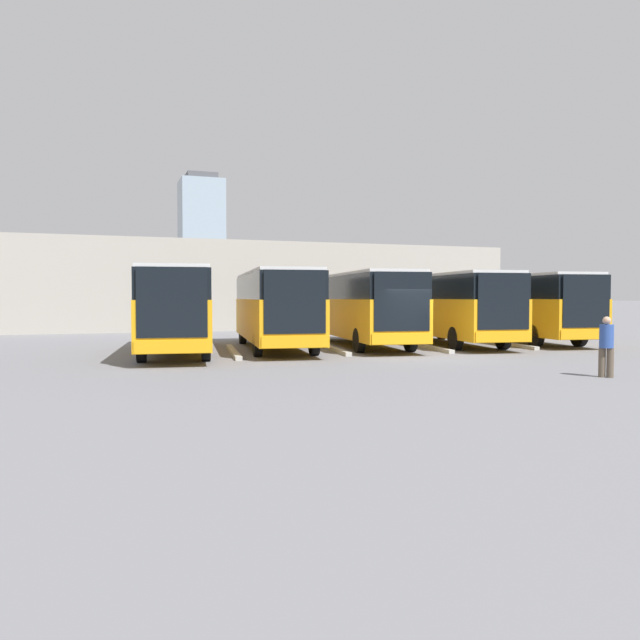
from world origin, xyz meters
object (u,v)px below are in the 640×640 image
bus_1 (448,305)px  pedestrian (606,345)px  bus_0 (520,305)px  bus_3 (274,306)px  bus_4 (176,307)px  bus_2 (363,306)px

bus_1 → pedestrian: (2.22, 11.97, -0.92)m
bus_0 → pedestrian: 13.81m
bus_0 → bus_3: bearing=8.2°
bus_4 → pedestrian: bus_4 is taller
bus_0 → bus_2: same height
bus_4 → pedestrian: (-10.32, 11.32, -0.92)m
bus_1 → bus_3: (8.36, -0.09, 0.00)m
bus_1 → bus_4: (12.54, 0.65, 0.00)m
bus_1 → bus_4: bearing=10.4°
bus_0 → bus_3: same height
bus_0 → bus_2: bearing=6.9°
bus_2 → bus_4: bearing=14.1°
bus_1 → bus_4: 12.56m
bus_0 → bus_2: size_ratio=1.00×
bus_0 → bus_1: same height
bus_0 → bus_2: 8.36m
bus_0 → pedestrian: bus_0 is taller
bus_1 → bus_3: size_ratio=1.00×
bus_3 → bus_4: 4.24m
bus_3 → bus_0: bearing=-171.8°
bus_2 → pedestrian: bearing=106.5°
bus_0 → pedestrian: bearing=69.8°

